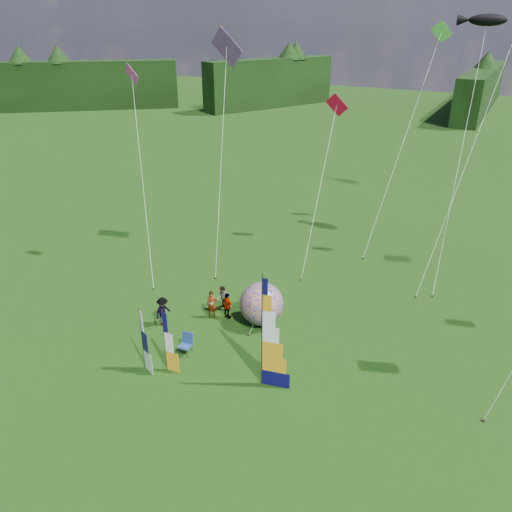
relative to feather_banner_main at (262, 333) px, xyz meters
The scene contains 17 objects.
ground 3.53m from the feather_banner_main, 97.88° to the right, with size 220.00×220.00×0.00m, color #1A4A0D.
treeline_ring 2.49m from the feather_banner_main, 97.88° to the right, with size 210.00×210.00×8.00m, color black, non-canonical shape.
feather_banner_main is the anchor object (origin of this frame).
side_banner_left 4.83m from the feather_banner_main, 164.41° to the right, with size 0.91×0.10×3.24m, color orange, non-canonical shape.
side_banner_far 5.88m from the feather_banner_main, 163.36° to the right, with size 0.97×0.10×3.27m, color white, non-canonical shape.
bol_inflatable 5.37m from the feather_banner_main, 117.89° to the left, with size 2.42×2.42×2.42m, color #000BA9.
spectator_a 6.58m from the feather_banner_main, 144.18° to the left, with size 0.60×0.39×1.65m, color #66594C.
spectator_b 7.14m from the feather_banner_main, 136.97° to the left, with size 0.73×0.36×1.50m, color #66594C.
spectator_c 7.51m from the feather_banner_main, 165.80° to the left, with size 1.10×0.41×1.71m, color #66594C.
spectator_d 6.22m from the feather_banner_main, 136.78° to the left, with size 0.93×0.38×1.59m, color #66594C.
camp_chair 4.96m from the feather_banner_main, behind, with size 0.65×0.65×1.13m, color navy, non-canonical shape.
kite_whale 19.73m from the feather_banner_main, 74.64° to the left, with size 3.93×15.49×16.72m, color black, non-canonical shape.
kite_rainbow_delta 15.16m from the feather_banner_main, 128.64° to the left, with size 7.43×11.39×15.82m, color #F6533B, non-canonical shape.
small_kite_red 14.70m from the feather_banner_main, 102.07° to the left, with size 3.96×10.75×11.23m, color red, non-canonical shape.
small_kite_orange 18.15m from the feather_banner_main, 70.08° to the left, with size 4.81×11.64×17.84m, color orange, non-canonical shape.
small_kite_pink 14.21m from the feather_banner_main, 150.63° to the left, with size 5.99×6.43×13.37m, color #FF3BAA, non-canonical shape.
small_kite_green 21.09m from the feather_banner_main, 87.83° to the left, with size 3.92×13.35×15.73m, color #4FC340, non-canonical shape.
Camera 1 is at (8.76, -14.14, 15.39)m, focal length 35.00 mm.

